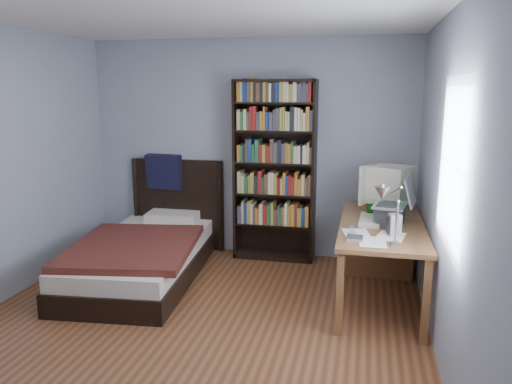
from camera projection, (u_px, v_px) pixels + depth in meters
The scene contains 14 objects.
room at pixel (189, 180), 3.80m from camera, with size 4.20×4.24×2.50m.
desk at pixel (379, 239), 5.11m from camera, with size 0.75×1.75×0.73m.
crt_monitor at pixel (387, 185), 4.97m from camera, with size 0.55×0.50×0.47m.
laptop at pixel (392, 211), 4.51m from camera, with size 0.41×0.40×0.44m.
desk_lamp at pixel (385, 199), 3.52m from camera, with size 0.21×0.46×0.55m.
keyboard at pixel (370, 220), 4.60m from camera, with size 0.18×0.47×0.03m, color beige.
speaker at pixel (395, 225), 4.14m from camera, with size 0.09×0.09×0.19m, color gray.
soda_can at pixel (370, 210), 4.79m from camera, with size 0.07×0.07×0.13m, color #083507.
mouse at pixel (380, 214), 4.82m from camera, with size 0.07×0.12×0.04m, color silver.
phone_silver at pixel (352, 228), 4.37m from camera, with size 0.05×0.10×0.02m, color #AFAEB3.
phone_grey at pixel (352, 233), 4.20m from camera, with size 0.05×0.09×0.02m, color gray.
external_drive at pixel (355, 238), 4.05m from camera, with size 0.13×0.13×0.03m, color gray.
bookshelf at pixel (275, 171), 5.63m from camera, with size 0.92×0.30×2.04m.
bed at pixel (147, 251), 5.27m from camera, with size 1.37×2.28×1.16m.
Camera 1 is at (1.34, -3.54, 1.93)m, focal length 35.00 mm.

